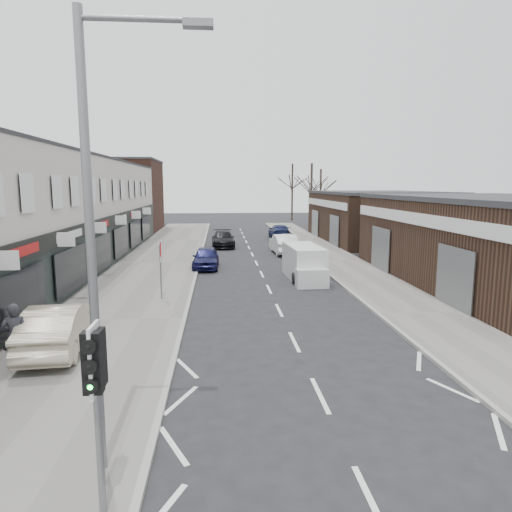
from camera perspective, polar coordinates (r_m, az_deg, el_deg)
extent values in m
plane|color=black|center=(10.51, 10.51, -21.46)|extent=(160.00, 160.00, 0.00)
cube|color=slate|center=(31.47, -12.29, -0.93)|extent=(5.50, 64.00, 0.12)
cube|color=slate|center=(32.25, 10.29, -0.63)|extent=(3.50, 64.00, 0.12)
cube|color=beige|center=(30.36, -25.92, 4.68)|extent=(8.00, 41.00, 7.10)
cube|color=#42251C|center=(54.87, -16.28, 7.13)|extent=(8.00, 10.00, 8.00)
cube|color=#382519|center=(27.41, 28.63, 1.40)|extent=(10.00, 18.00, 4.50)
cube|color=#382519|center=(45.40, 14.76, 4.70)|extent=(10.00, 16.00, 4.50)
cylinder|color=slate|center=(7.90, -19.09, -19.24)|extent=(0.12, 0.12, 3.00)
cube|color=silver|center=(7.48, -19.51, -12.10)|extent=(0.05, 0.55, 1.10)
cube|color=black|center=(7.37, -19.75, -12.42)|extent=(0.28, 0.22, 0.95)
sphere|color=#0CE533|center=(7.37, -19.87, -14.93)|extent=(0.18, 0.18, 0.18)
cube|color=black|center=(7.58, -19.27, -11.78)|extent=(0.26, 0.20, 0.90)
cylinder|color=slate|center=(8.33, -19.92, 0.31)|extent=(0.16, 0.16, 8.00)
cylinder|color=slate|center=(8.47, -14.84, 26.73)|extent=(1.80, 0.10, 0.10)
cube|color=slate|center=(8.36, -7.25, 26.83)|extent=(0.50, 0.22, 0.12)
cylinder|color=slate|center=(21.28, -11.82, -1.95)|extent=(0.07, 0.07, 2.50)
cube|color=white|center=(21.17, -11.74, -0.35)|extent=(0.04, 0.45, 0.25)
cube|color=silver|center=(26.15, 5.98, -0.76)|extent=(1.92, 4.23, 1.90)
cube|color=silver|center=(23.88, 7.03, -2.80)|extent=(1.71, 0.80, 0.99)
cylinder|color=black|center=(24.73, 4.81, -2.79)|extent=(0.20, 0.63, 0.63)
cylinder|color=black|center=(25.02, 8.30, -2.71)|extent=(0.20, 0.63, 0.63)
cylinder|color=black|center=(27.54, 3.83, -1.58)|extent=(0.20, 0.63, 0.63)
cylinder|color=black|center=(27.81, 6.98, -1.52)|extent=(0.20, 0.63, 0.63)
imported|color=#AFA48C|center=(15.81, -23.49, -8.12)|extent=(2.03, 4.67, 1.50)
imported|color=black|center=(14.67, -27.90, -8.87)|extent=(0.81, 0.67, 1.91)
imported|color=#141641|center=(29.47, -6.29, -0.20)|extent=(1.73, 4.05, 1.36)
imported|color=black|center=(39.53, -4.13, 2.12)|extent=(2.01, 4.75, 1.37)
imported|color=white|center=(35.62, 3.47, 1.52)|extent=(1.83, 4.71, 1.53)
imported|color=black|center=(39.14, 3.97, 2.04)|extent=(1.60, 3.94, 1.34)
imported|color=#151D42|center=(45.88, 2.95, 3.07)|extent=(2.07, 4.83, 1.39)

